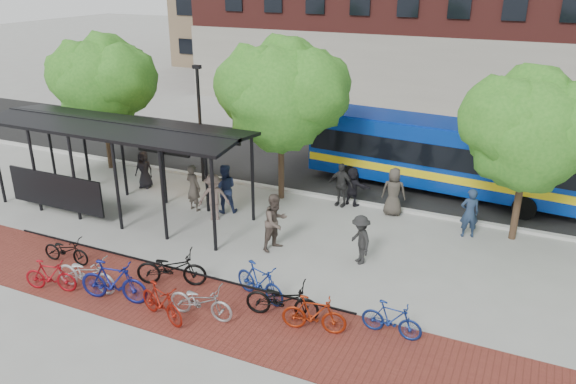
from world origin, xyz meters
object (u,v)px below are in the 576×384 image
at_px(bike_2, 86,273).
at_px(bike_9, 314,314).
at_px(pedestrian_2, 225,189).
at_px(pedestrian_3, 214,197).
at_px(pedestrian_5, 353,186).
at_px(tree_a, 103,78).
at_px(lamp_post_left, 200,121).
at_px(bus, 442,152).
at_px(pedestrian_4, 341,185).
at_px(bike_1, 50,276).
at_px(bike_7, 260,282).
at_px(bike_5, 161,302).
at_px(bike_8, 282,300).
at_px(pedestrian_7, 470,213).
at_px(tree_c, 533,126).
at_px(bike_4, 171,268).
at_px(bus_shelter, 114,136).
at_px(tree_b, 284,91).
at_px(pedestrian_9, 360,240).
at_px(pedestrian_6, 394,192).
at_px(pedestrian_8, 276,222).
at_px(bike_3, 113,281).
at_px(bike_11, 392,319).
at_px(pedestrian_1, 193,188).
at_px(pedestrian_0, 144,169).
at_px(bike_0, 66,250).

bearing_deg(bike_2, bike_9, -85.58).
distance_m(pedestrian_2, pedestrian_3, 0.79).
bearing_deg(pedestrian_5, tree_a, 17.25).
distance_m(lamp_post_left, pedestrian_5, 7.17).
height_order(bus, pedestrian_4, bus).
bearing_deg(bike_1, lamp_post_left, -8.74).
xyz_separation_m(bike_7, pedestrian_2, (-4.09, 4.94, 0.41)).
bearing_deg(bike_5, bike_9, -55.20).
bearing_deg(bike_5, bike_8, -45.62).
height_order(bike_9, pedestrian_7, pedestrian_7).
height_order(tree_c, bike_9, tree_c).
xyz_separation_m(bus, bike_4, (-5.78, -11.02, -1.18)).
bearing_deg(bus, pedestrian_7, -60.92).
bearing_deg(bus_shelter, tree_b, 36.21).
distance_m(bike_1, bike_4, 3.51).
bearing_deg(bike_5, bus_shelter, 65.37).
relative_size(pedestrian_4, pedestrian_9, 1.08).
relative_size(bike_2, pedestrian_5, 1.30).
bearing_deg(pedestrian_6, pedestrian_8, 47.20).
bearing_deg(pedestrian_3, bike_9, -70.67).
distance_m(bike_3, pedestrian_7, 12.02).
bearing_deg(pedestrian_2, pedestrian_3, 60.50).
distance_m(bike_3, bike_9, 5.79).
height_order(bike_8, pedestrian_8, pedestrian_8).
bearing_deg(bike_9, pedestrian_3, 40.28).
xyz_separation_m(bike_11, pedestrian_5, (-3.71, 7.79, 0.30)).
bearing_deg(tree_b, pedestrian_1, -135.52).
bearing_deg(bike_2, lamp_post_left, 8.52).
distance_m(bike_7, pedestrian_5, 7.67).
height_order(bus_shelter, pedestrian_8, bus_shelter).
bearing_deg(pedestrian_4, pedestrian_0, -160.57).
xyz_separation_m(tree_b, pedestrian_2, (-1.45, -2.28, -3.49)).
height_order(bus_shelter, bike_2, bus_shelter).
bearing_deg(bike_9, pedestrian_1, 42.87).
bearing_deg(pedestrian_5, tree_c, -169.09).
distance_m(bus_shelter, pedestrian_3, 4.39).
height_order(bus, pedestrian_5, bus).
distance_m(bike_3, bike_8, 4.84).
bearing_deg(pedestrian_9, bus_shelter, -133.19).
distance_m(pedestrian_8, pedestrian_9, 2.89).
relative_size(bike_11, pedestrian_0, 0.98).
xyz_separation_m(tree_b, pedestrian_1, (-2.66, -2.61, -3.53)).
xyz_separation_m(pedestrian_0, pedestrian_1, (3.30, -1.16, 0.10)).
bearing_deg(tree_b, bike_1, -108.50).
distance_m(pedestrian_0, pedestrian_7, 13.42).
height_order(bike_7, bike_8, bike_7).
xyz_separation_m(tree_c, pedestrian_5, (-6.19, 0.45, -3.27)).
distance_m(bike_0, bike_11, 10.51).
relative_size(bike_8, pedestrian_2, 1.06).
height_order(bike_2, pedestrian_7, pedestrian_7).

